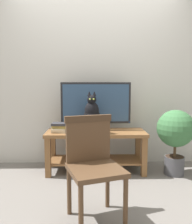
# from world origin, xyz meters

# --- Properties ---
(ground_plane) EXTENTS (12.00, 12.00, 0.00)m
(ground_plane) POSITION_xyz_m (0.00, 0.00, 0.00)
(ground_plane) COLOR slate
(back_wall) EXTENTS (7.00, 0.12, 2.80)m
(back_wall) POSITION_xyz_m (0.00, 0.89, 1.40)
(back_wall) COLOR beige
(back_wall) RESTS_ON ground
(tv_stand) EXTENTS (1.32, 0.50, 0.55)m
(tv_stand) POSITION_xyz_m (0.01, 0.46, 0.39)
(tv_stand) COLOR brown
(tv_stand) RESTS_ON ground
(tv) EXTENTS (0.95, 0.20, 0.65)m
(tv) POSITION_xyz_m (0.01, 0.56, 0.90)
(tv) COLOR black
(tv) RESTS_ON tv_stand
(media_box) EXTENTS (0.38, 0.25, 0.07)m
(media_box) POSITION_xyz_m (-0.05, 0.38, 0.58)
(media_box) COLOR #2D2D30
(media_box) RESTS_ON tv_stand
(cat) EXTENTS (0.23, 0.35, 0.48)m
(cat) POSITION_xyz_m (-0.05, 0.36, 0.80)
(cat) COLOR black
(cat) RESTS_ON media_box
(wooden_chair) EXTENTS (0.55, 0.56, 0.90)m
(wooden_chair) POSITION_xyz_m (-0.05, -0.65, 0.53)
(wooden_chair) COLOR #513823
(wooden_chair) RESTS_ON ground
(book_stack) EXTENTS (0.23, 0.21, 0.12)m
(book_stack) POSITION_xyz_m (-0.47, 0.41, 0.61)
(book_stack) COLOR beige
(book_stack) RESTS_ON tv_stand
(potted_plant) EXTENTS (0.48, 0.48, 0.85)m
(potted_plant) POSITION_xyz_m (1.03, 0.31, 0.55)
(potted_plant) COLOR #47474C
(potted_plant) RESTS_ON ground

